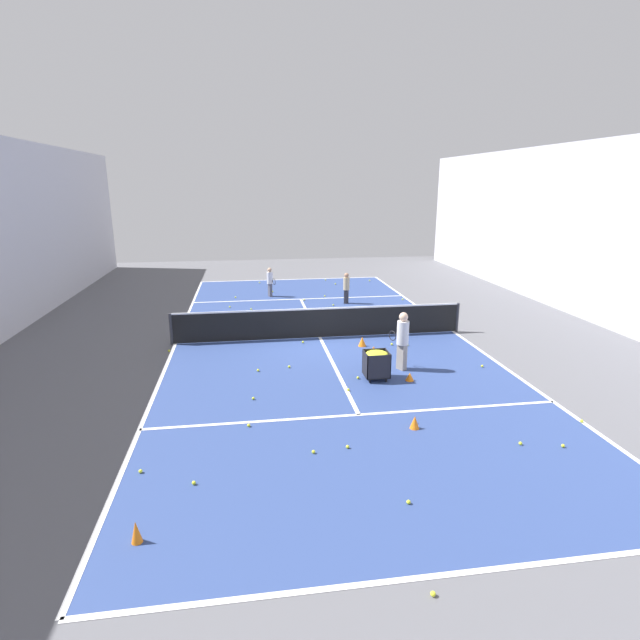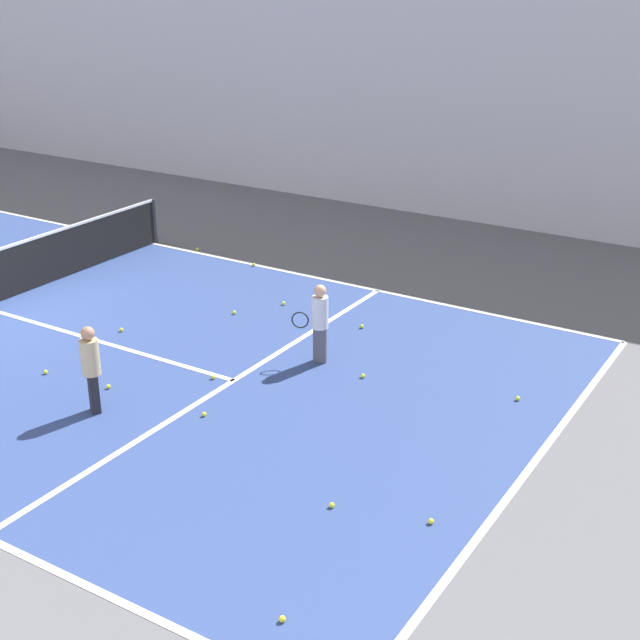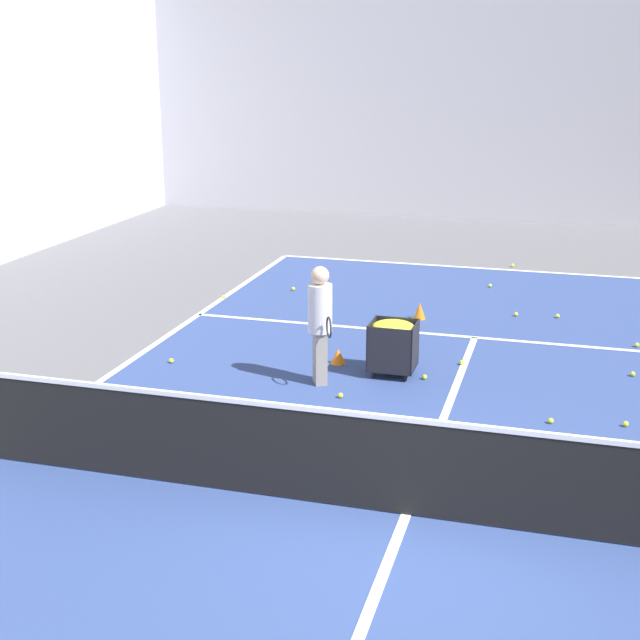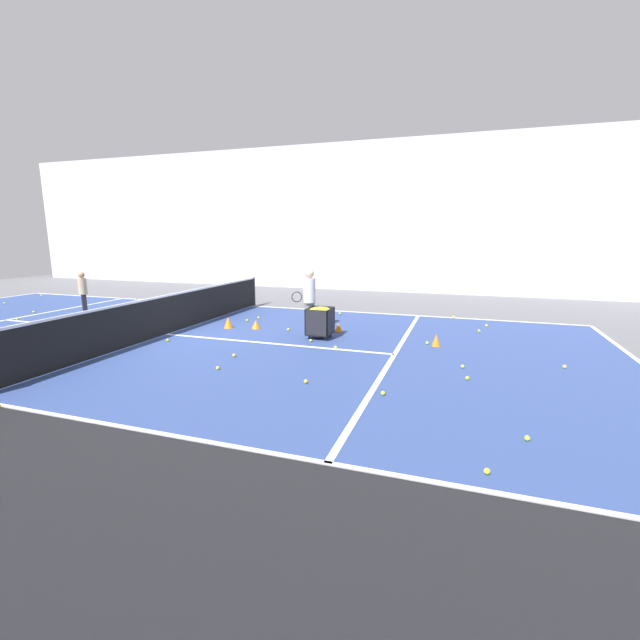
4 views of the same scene
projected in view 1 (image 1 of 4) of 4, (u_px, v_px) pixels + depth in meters
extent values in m
plane|color=#5B5B60|center=(320.00, 338.00, 16.59)|extent=(36.13, 36.13, 0.00)
cube|color=navy|center=(320.00, 338.00, 16.59)|extent=(9.36, 21.12, 0.00)
cube|color=white|center=(291.00, 279.00, 26.66)|extent=(9.36, 0.10, 0.00)
cube|color=white|center=(440.00, 576.00, 6.51)|extent=(9.36, 0.10, 0.00)
cube|color=white|center=(453.00, 332.00, 17.25)|extent=(0.10, 21.12, 0.00)
cube|color=white|center=(175.00, 344.00, 15.92)|extent=(0.10, 21.12, 0.00)
cube|color=white|center=(301.00, 299.00, 22.13)|extent=(9.36, 0.10, 0.00)
cube|color=white|center=(359.00, 415.00, 11.04)|extent=(9.36, 0.10, 0.00)
cube|color=white|center=(320.00, 338.00, 16.59)|extent=(0.10, 11.62, 0.00)
cube|color=silver|center=(614.00, 235.00, 17.20)|extent=(0.15, 32.43, 6.50)
cylinder|color=#2D2D33|center=(457.00, 317.00, 17.13)|extent=(0.10, 0.10, 1.02)
cylinder|color=#2D2D33|center=(171.00, 329.00, 15.77)|extent=(0.10, 0.10, 1.02)
cube|color=black|center=(320.00, 323.00, 16.46)|extent=(9.46, 0.03, 0.95)
cube|color=white|center=(320.00, 309.00, 16.32)|extent=(9.46, 0.04, 0.05)
cube|color=#4C4C56|center=(270.00, 290.00, 22.59)|extent=(0.20, 0.24, 0.59)
cylinder|color=silver|center=(270.00, 278.00, 22.44)|extent=(0.35, 0.35, 0.53)
sphere|color=tan|center=(270.00, 270.00, 22.34)|extent=(0.20, 0.20, 0.20)
torus|color=black|center=(274.00, 282.00, 22.24)|extent=(0.13, 0.27, 0.28)
cube|color=gray|center=(402.00, 357.00, 13.67)|extent=(0.26, 0.30, 0.73)
cylinder|color=silver|center=(403.00, 333.00, 13.49)|extent=(0.44, 0.44, 0.65)
sphere|color=beige|center=(404.00, 317.00, 13.37)|extent=(0.24, 0.24, 0.24)
torus|color=black|center=(392.00, 336.00, 13.77)|extent=(0.15, 0.26, 0.28)
cube|color=black|center=(346.00, 297.00, 21.27)|extent=(0.22, 0.25, 0.59)
cylinder|color=tan|center=(346.00, 284.00, 21.12)|extent=(0.37, 0.37, 0.53)
sphere|color=#A87A5B|center=(347.00, 275.00, 21.03)|extent=(0.20, 0.20, 0.20)
cube|color=black|center=(376.00, 375.00, 13.05)|extent=(0.63, 0.57, 0.02)
cube|color=black|center=(374.00, 360.00, 13.23)|extent=(0.63, 0.02, 0.64)
cube|color=black|center=(379.00, 367.00, 12.70)|extent=(0.63, 0.02, 0.64)
cube|color=black|center=(388.00, 363.00, 13.00)|extent=(0.02, 0.57, 0.64)
cube|color=black|center=(365.00, 364.00, 12.92)|extent=(0.02, 0.57, 0.64)
ellipsoid|color=yellow|center=(377.00, 354.00, 12.89)|extent=(0.59, 0.53, 0.16)
cylinder|color=black|center=(382.00, 374.00, 13.28)|extent=(0.05, 0.05, 0.11)
cylinder|color=black|center=(366.00, 375.00, 13.22)|extent=(0.05, 0.05, 0.11)
cylinder|color=black|center=(386.00, 379.00, 12.90)|extent=(0.05, 0.05, 0.11)
cylinder|color=black|center=(370.00, 380.00, 12.84)|extent=(0.05, 0.05, 0.11)
cone|color=orange|center=(415.00, 422.00, 10.40)|extent=(0.20, 0.20, 0.28)
cone|color=orange|center=(136.00, 532.00, 7.08)|extent=(0.16, 0.16, 0.34)
cone|color=orange|center=(362.00, 341.00, 15.69)|extent=(0.25, 0.25, 0.30)
cone|color=orange|center=(374.00, 350.00, 15.01)|extent=(0.24, 0.24, 0.23)
cone|color=orange|center=(410.00, 377.00, 12.94)|extent=(0.22, 0.22, 0.22)
sphere|color=yellow|center=(194.00, 483.00, 8.48)|extent=(0.07, 0.07, 0.07)
sphere|color=yellow|center=(325.00, 280.00, 26.37)|extent=(0.07, 0.07, 0.07)
sphere|color=yellow|center=(582.00, 421.00, 10.69)|extent=(0.07, 0.07, 0.07)
sphere|color=yellow|center=(249.00, 425.00, 10.50)|extent=(0.07, 0.07, 0.07)
sphere|color=yellow|center=(482.00, 366.00, 13.91)|extent=(0.07, 0.07, 0.07)
sphere|color=yellow|center=(273.00, 291.00, 23.52)|extent=(0.07, 0.07, 0.07)
sphere|color=yellow|center=(348.00, 390.00, 12.31)|extent=(0.07, 0.07, 0.07)
sphere|color=yellow|center=(141.00, 471.00, 8.82)|extent=(0.07, 0.07, 0.07)
sphere|color=yellow|center=(230.00, 307.00, 20.59)|extent=(0.07, 0.07, 0.07)
sphere|color=yellow|center=(409.00, 502.00, 7.97)|extent=(0.07, 0.07, 0.07)
sphere|color=yellow|center=(304.00, 300.00, 21.84)|extent=(0.07, 0.07, 0.07)
sphere|color=yellow|center=(303.00, 342.00, 16.02)|extent=(0.07, 0.07, 0.07)
sphere|color=yellow|center=(415.00, 422.00, 10.64)|extent=(0.07, 0.07, 0.07)
sphere|color=yellow|center=(251.00, 309.00, 20.23)|extent=(0.07, 0.07, 0.07)
sphere|color=yellow|center=(335.00, 284.00, 25.33)|extent=(0.07, 0.07, 0.07)
sphere|color=yellow|center=(563.00, 446.00, 9.67)|extent=(0.07, 0.07, 0.07)
sphere|color=yellow|center=(383.00, 363.00, 14.13)|extent=(0.07, 0.07, 0.07)
sphere|color=yellow|center=(433.00, 594.00, 6.18)|extent=(0.07, 0.07, 0.07)
sphere|color=yellow|center=(169.00, 351.00, 15.17)|extent=(0.07, 0.07, 0.07)
sphere|color=yellow|center=(333.00, 305.00, 20.91)|extent=(0.07, 0.07, 0.07)
sphere|color=yellow|center=(403.00, 299.00, 21.94)|extent=(0.07, 0.07, 0.07)
sphere|color=yellow|center=(253.00, 398.00, 11.81)|extent=(0.07, 0.07, 0.07)
sphere|color=yellow|center=(348.00, 447.00, 9.64)|extent=(0.07, 0.07, 0.07)
sphere|color=yellow|center=(342.00, 312.00, 19.79)|extent=(0.07, 0.07, 0.07)
sphere|color=yellow|center=(520.00, 443.00, 9.77)|extent=(0.07, 0.07, 0.07)
sphere|color=yellow|center=(289.00, 367.00, 13.86)|extent=(0.07, 0.07, 0.07)
sphere|color=yellow|center=(176.00, 333.00, 17.03)|extent=(0.07, 0.07, 0.07)
sphere|color=yellow|center=(258.00, 370.00, 13.59)|extent=(0.07, 0.07, 0.07)
sphere|color=yellow|center=(236.00, 297.00, 22.34)|extent=(0.07, 0.07, 0.07)
sphere|color=yellow|center=(295.00, 315.00, 19.34)|extent=(0.07, 0.07, 0.07)
sphere|color=yellow|center=(313.00, 452.00, 9.46)|extent=(0.07, 0.07, 0.07)
sphere|color=yellow|center=(408.00, 345.00, 15.74)|extent=(0.07, 0.07, 0.07)
sphere|color=yellow|center=(392.00, 344.00, 15.80)|extent=(0.07, 0.07, 0.07)
sphere|color=yellow|center=(370.00, 281.00, 26.17)|extent=(0.07, 0.07, 0.07)
sphere|color=yellow|center=(358.00, 378.00, 13.07)|extent=(0.07, 0.07, 0.07)
sphere|color=yellow|center=(187.00, 320.00, 18.66)|extent=(0.07, 0.07, 0.07)
sphere|color=yellow|center=(260.00, 283.00, 25.65)|extent=(0.07, 0.07, 0.07)
sphere|color=yellow|center=(325.00, 296.00, 22.60)|extent=(0.07, 0.07, 0.07)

